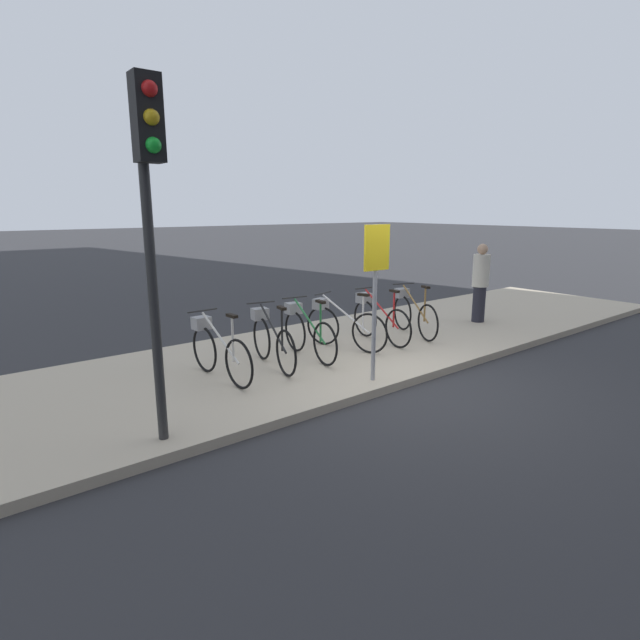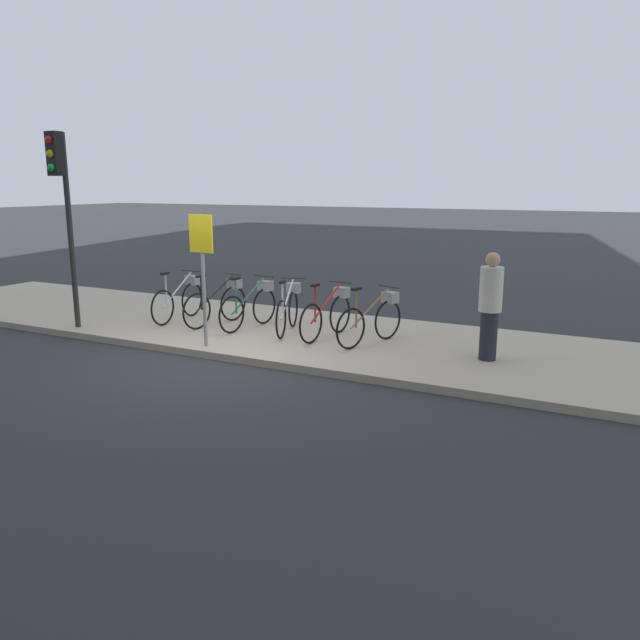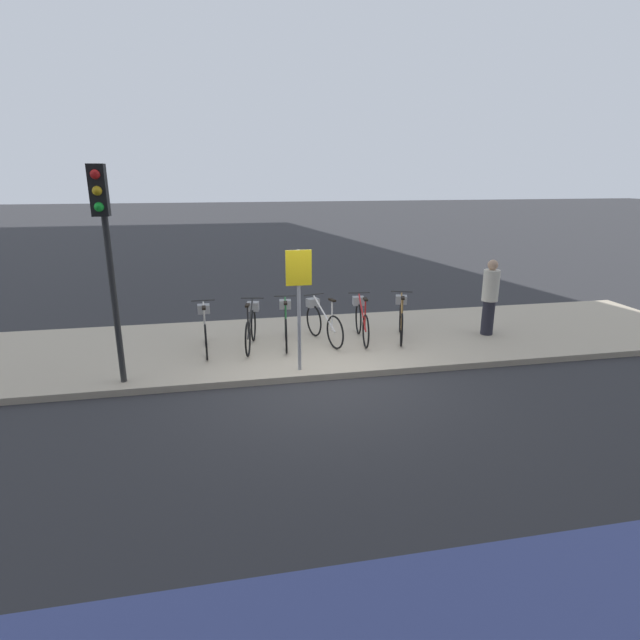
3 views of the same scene
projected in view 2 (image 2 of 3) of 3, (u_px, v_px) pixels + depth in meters
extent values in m
plane|color=#2D2D30|center=(214.00, 360.00, 9.86)|extent=(120.00, 120.00, 0.00)
cube|color=#B7A88E|center=(275.00, 332.00, 11.47)|extent=(17.59, 3.74, 0.12)
torus|color=black|center=(163.00, 308.00, 11.65)|extent=(0.07, 0.68, 0.68)
torus|color=black|center=(192.00, 299.00, 12.47)|extent=(0.07, 0.68, 0.68)
cylinder|color=beige|center=(177.00, 290.00, 12.00)|extent=(0.08, 0.95, 0.57)
cylinder|color=beige|center=(166.00, 291.00, 11.69)|extent=(0.03, 0.03, 0.61)
cube|color=black|center=(165.00, 273.00, 11.62)|extent=(0.08, 0.20, 0.04)
cylinder|color=#262626|center=(191.00, 271.00, 12.35)|extent=(0.46, 0.05, 0.02)
cube|color=gray|center=(193.00, 280.00, 12.44)|extent=(0.25, 0.21, 0.18)
torus|color=black|center=(197.00, 311.00, 11.33)|extent=(0.16, 0.67, 0.68)
torus|color=black|center=(233.00, 303.00, 12.05)|extent=(0.16, 0.67, 0.68)
cylinder|color=black|center=(215.00, 293.00, 11.63)|extent=(0.20, 0.94, 0.57)
cylinder|color=black|center=(201.00, 294.00, 11.36)|extent=(0.04, 0.04, 0.61)
cube|color=black|center=(201.00, 276.00, 11.29)|extent=(0.10, 0.21, 0.04)
cylinder|color=#262626|center=(232.00, 274.00, 11.93)|extent=(0.46, 0.11, 0.02)
cube|color=gray|center=(234.00, 284.00, 12.01)|extent=(0.27, 0.24, 0.18)
torus|color=black|center=(232.00, 315.00, 11.04)|extent=(0.11, 0.68, 0.68)
torus|color=black|center=(264.00, 306.00, 11.79)|extent=(0.11, 0.68, 0.68)
cylinder|color=#267238|center=(248.00, 296.00, 11.36)|extent=(0.14, 0.94, 0.57)
cylinder|color=#267238|center=(236.00, 297.00, 11.07)|extent=(0.04, 0.04, 0.61)
cube|color=black|center=(235.00, 279.00, 11.01)|extent=(0.09, 0.21, 0.04)
cylinder|color=#262626|center=(264.00, 276.00, 11.67)|extent=(0.46, 0.08, 0.02)
cube|color=gray|center=(266.00, 286.00, 11.75)|extent=(0.26, 0.23, 0.18)
torus|color=black|center=(281.00, 319.00, 10.65)|extent=(0.23, 0.66, 0.68)
torus|color=black|center=(293.00, 309.00, 11.54)|extent=(0.23, 0.66, 0.68)
cylinder|color=silver|center=(287.00, 299.00, 11.04)|extent=(0.30, 0.92, 0.57)
cylinder|color=silver|center=(283.00, 300.00, 10.71)|extent=(0.04, 0.04, 0.61)
cube|color=black|center=(282.00, 282.00, 10.64)|extent=(0.12, 0.21, 0.04)
cylinder|color=#262626|center=(293.00, 278.00, 11.42)|extent=(0.45, 0.15, 0.02)
cube|color=gray|center=(294.00, 288.00, 11.51)|extent=(0.29, 0.26, 0.18)
torus|color=black|center=(311.00, 324.00, 10.32)|extent=(0.11, 0.68, 0.68)
torus|color=black|center=(340.00, 314.00, 11.09)|extent=(0.11, 0.68, 0.68)
cylinder|color=red|center=(326.00, 303.00, 10.65)|extent=(0.13, 0.94, 0.57)
cylinder|color=red|center=(315.00, 304.00, 10.36)|extent=(0.04, 0.04, 0.61)
cube|color=black|center=(315.00, 285.00, 10.29)|extent=(0.09, 0.21, 0.04)
cylinder|color=#262626|center=(340.00, 282.00, 10.96)|extent=(0.46, 0.07, 0.02)
cube|color=gray|center=(342.00, 292.00, 11.04)|extent=(0.26, 0.22, 0.18)
torus|color=black|center=(351.00, 329.00, 9.97)|extent=(0.25, 0.65, 0.68)
torus|color=black|center=(388.00, 320.00, 10.61)|extent=(0.25, 0.65, 0.68)
cylinder|color=olive|center=(370.00, 308.00, 10.23)|extent=(0.33, 0.91, 0.57)
cylinder|color=olive|center=(356.00, 309.00, 9.99)|extent=(0.04, 0.04, 0.61)
cube|color=black|center=(357.00, 289.00, 9.93)|extent=(0.13, 0.21, 0.04)
cylinder|color=#262626|center=(389.00, 287.00, 10.48)|extent=(0.44, 0.17, 0.02)
cube|color=gray|center=(390.00, 297.00, 10.56)|extent=(0.29, 0.27, 0.18)
cylinder|color=#23232D|center=(488.00, 336.00, 9.37)|extent=(0.26, 0.26, 0.75)
cylinder|color=beige|center=(491.00, 289.00, 9.22)|extent=(0.34, 0.34, 0.66)
sphere|color=tan|center=(493.00, 260.00, 9.13)|extent=(0.22, 0.22, 0.22)
cylinder|color=#2D2D2D|center=(70.00, 233.00, 11.24)|extent=(0.10, 0.10, 3.49)
cube|color=black|center=(55.00, 154.00, 10.79)|extent=(0.24, 0.20, 0.75)
sphere|color=red|center=(49.00, 140.00, 10.66)|extent=(0.14, 0.14, 0.14)
sphere|color=gold|center=(50.00, 154.00, 10.70)|extent=(0.14, 0.14, 0.14)
sphere|color=green|center=(52.00, 168.00, 10.75)|extent=(0.14, 0.14, 0.14)
cylinder|color=#99999E|center=(204.00, 282.00, 10.03)|extent=(0.06, 0.06, 2.13)
cube|color=yellow|center=(201.00, 234.00, 9.85)|extent=(0.44, 0.03, 0.60)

